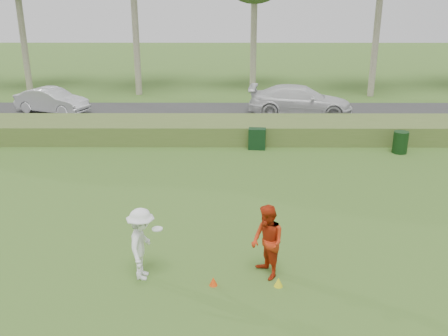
{
  "coord_description": "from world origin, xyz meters",
  "views": [
    {
      "loc": [
        0.06,
        -11.5,
        6.81
      ],
      "look_at": [
        0.0,
        4.0,
        1.3
      ],
      "focal_mm": 40.0,
      "sensor_mm": 36.0,
      "label": 1
    }
  ],
  "objects_px": {
    "car_right": "(300,101)",
    "car_mid": "(52,101)",
    "cone_orange": "(213,281)",
    "cone_yellow": "(278,282)",
    "player_white": "(142,244)",
    "trash_bin": "(400,142)",
    "utility_cabinet": "(257,139)",
    "player_red": "(267,242)"
  },
  "relations": [
    {
      "from": "cone_orange",
      "to": "trash_bin",
      "type": "distance_m",
      "value": 13.36
    },
    {
      "from": "cone_orange",
      "to": "car_right",
      "type": "distance_m",
      "value": 18.13
    },
    {
      "from": "cone_yellow",
      "to": "car_right",
      "type": "height_order",
      "value": "car_right"
    },
    {
      "from": "cone_yellow",
      "to": "car_mid",
      "type": "bearing_deg",
      "value": 122.25
    },
    {
      "from": "player_white",
      "to": "car_right",
      "type": "distance_m",
      "value": 18.28
    },
    {
      "from": "cone_yellow",
      "to": "trash_bin",
      "type": "distance_m",
      "value": 12.5
    },
    {
      "from": "cone_yellow",
      "to": "car_mid",
      "type": "xyz_separation_m",
      "value": [
        -11.46,
        18.17,
        0.66
      ]
    },
    {
      "from": "car_right",
      "to": "car_mid",
      "type": "bearing_deg",
      "value": 95.75
    },
    {
      "from": "player_white",
      "to": "trash_bin",
      "type": "distance_m",
      "value": 14.22
    },
    {
      "from": "utility_cabinet",
      "to": "car_right",
      "type": "xyz_separation_m",
      "value": [
        2.83,
        6.3,
        0.43
      ]
    },
    {
      "from": "cone_yellow",
      "to": "car_mid",
      "type": "height_order",
      "value": "car_mid"
    },
    {
      "from": "player_white",
      "to": "trash_bin",
      "type": "xyz_separation_m",
      "value": [
        9.81,
        10.29,
        -0.45
      ]
    },
    {
      "from": "cone_yellow",
      "to": "utility_cabinet",
      "type": "height_order",
      "value": "utility_cabinet"
    },
    {
      "from": "player_red",
      "to": "utility_cabinet",
      "type": "bearing_deg",
      "value": 154.96
    },
    {
      "from": "car_mid",
      "to": "car_right",
      "type": "relative_size",
      "value": 0.75
    },
    {
      "from": "utility_cabinet",
      "to": "car_mid",
      "type": "relative_size",
      "value": 0.22
    },
    {
      "from": "cone_yellow",
      "to": "car_right",
      "type": "relative_size",
      "value": 0.04
    },
    {
      "from": "cone_yellow",
      "to": "trash_bin",
      "type": "bearing_deg",
      "value": 58.89
    },
    {
      "from": "utility_cabinet",
      "to": "car_mid",
      "type": "distance_m",
      "value": 13.5
    },
    {
      "from": "car_mid",
      "to": "car_right",
      "type": "xyz_separation_m",
      "value": [
        14.42,
        -0.6,
        0.13
      ]
    },
    {
      "from": "car_right",
      "to": "player_white",
      "type": "bearing_deg",
      "value": 167.92
    },
    {
      "from": "player_red",
      "to": "cone_orange",
      "type": "distance_m",
      "value": 1.64
    },
    {
      "from": "player_white",
      "to": "utility_cabinet",
      "type": "distance_m",
      "value": 11.41
    },
    {
      "from": "player_red",
      "to": "utility_cabinet",
      "type": "relative_size",
      "value": 1.99
    },
    {
      "from": "cone_orange",
      "to": "car_right",
      "type": "bearing_deg",
      "value": 75.44
    },
    {
      "from": "player_red",
      "to": "car_right",
      "type": "height_order",
      "value": "player_red"
    },
    {
      "from": "utility_cabinet",
      "to": "trash_bin",
      "type": "bearing_deg",
      "value": 0.92
    },
    {
      "from": "player_white",
      "to": "car_right",
      "type": "bearing_deg",
      "value": -17.32
    },
    {
      "from": "cone_orange",
      "to": "cone_yellow",
      "type": "xyz_separation_m",
      "value": [
        1.59,
        -0.04,
        0.01
      ]
    },
    {
      "from": "player_white",
      "to": "cone_orange",
      "type": "relative_size",
      "value": 8.33
    },
    {
      "from": "utility_cabinet",
      "to": "car_mid",
      "type": "height_order",
      "value": "car_mid"
    },
    {
      "from": "player_white",
      "to": "cone_yellow",
      "type": "distance_m",
      "value": 3.48
    },
    {
      "from": "cone_yellow",
      "to": "utility_cabinet",
      "type": "xyz_separation_m",
      "value": [
        0.13,
        11.26,
        0.36
      ]
    },
    {
      "from": "utility_cabinet",
      "to": "trash_bin",
      "type": "height_order",
      "value": "trash_bin"
    },
    {
      "from": "trash_bin",
      "to": "player_white",
      "type": "bearing_deg",
      "value": -133.64
    },
    {
      "from": "player_white",
      "to": "trash_bin",
      "type": "height_order",
      "value": "player_white"
    },
    {
      "from": "player_red",
      "to": "utility_cabinet",
      "type": "height_order",
      "value": "player_red"
    },
    {
      "from": "car_mid",
      "to": "cone_yellow",
      "type": "bearing_deg",
      "value": -126.85
    },
    {
      "from": "player_white",
      "to": "cone_yellow",
      "type": "height_order",
      "value": "player_white"
    },
    {
      "from": "cone_yellow",
      "to": "car_mid",
      "type": "distance_m",
      "value": 21.49
    },
    {
      "from": "player_white",
      "to": "player_red",
      "type": "height_order",
      "value": "player_red"
    },
    {
      "from": "utility_cabinet",
      "to": "car_mid",
      "type": "xyz_separation_m",
      "value": [
        -11.59,
        6.91,
        0.3
      ]
    }
  ]
}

